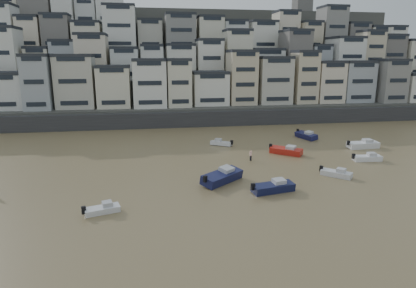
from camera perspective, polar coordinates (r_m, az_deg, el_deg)
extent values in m
cube|color=#38383A|center=(87.67, 0.24, 3.95)|extent=(140.00, 3.00, 3.50)
cube|color=#4C4C47|center=(95.36, 2.50, 4.86)|extent=(140.00, 14.00, 4.00)
cube|color=#4C4C47|center=(106.66, 1.16, 7.40)|extent=(140.00, 14.00, 10.00)
cube|color=#4C4C47|center=(118.10, 0.08, 9.93)|extent=(140.00, 14.00, 18.00)
cube|color=#4C4C47|center=(129.77, -0.83, 12.01)|extent=(140.00, 16.00, 26.00)
cube|color=#4C4C47|center=(143.58, -1.70, 13.33)|extent=(140.00, 18.00, 32.00)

